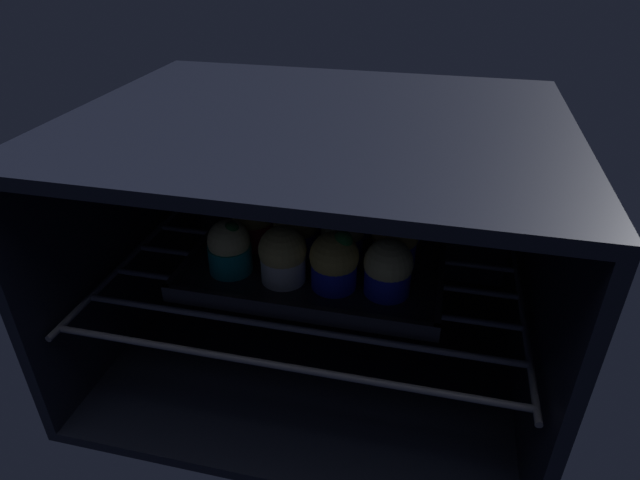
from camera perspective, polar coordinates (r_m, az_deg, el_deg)
name	(u,v)px	position (r cm, az deg, el deg)	size (l,w,h in cm)	color
oven_cavity	(324,234)	(76.34, 0.40, 0.60)	(59.00, 47.00, 37.00)	black
oven_rack	(317,271)	(74.63, -0.33, -3.25)	(54.80, 42.00, 0.80)	#444756
baking_tray	(320,257)	(75.58, 0.00, -1.78)	(34.19, 27.37, 2.20)	black
muffin_row0_col0	(229,247)	(70.98, -9.57, -0.78)	(5.76, 5.76, 7.51)	#0C8C84
muffin_row0_col1	(283,255)	(68.25, -3.98, -1.62)	(6.19, 6.19, 7.60)	silver
muffin_row0_col2	(334,261)	(66.91, 1.55, -2.26)	(6.23, 6.23, 8.12)	#1928B7
muffin_row0_col3	(388,269)	(66.46, 7.22, -3.05)	(6.09, 6.09, 7.33)	#1928B7
muffin_row1_col0	(253,221)	(76.22, -7.14, 2.01)	(5.77, 5.77, 8.39)	red
muffin_row1_col1	(295,227)	(74.51, -2.63, 1.39)	(6.26, 6.26, 8.10)	#1928B7
muffin_row1_col2	(343,236)	(72.89, 2.40, 0.46)	(5.87, 5.87, 7.15)	#1928B7
muffin_row1_col3	(395,239)	(71.55, 7.95, 0.15)	(6.30, 6.30, 8.83)	#1928B7
muffin_row2_col0	(265,204)	(81.56, -5.88, 3.86)	(5.76, 5.76, 7.26)	#7A238C
muffin_row2_col1	(308,207)	(80.15, -1.23, 3.53)	(5.76, 5.76, 7.29)	#1928B7
muffin_row2_col2	(354,212)	(79.08, 3.60, 3.00)	(5.76, 5.76, 7.38)	#1928B7
muffin_row2_col3	(402,216)	(78.05, 8.68, 2.49)	(6.25, 6.25, 8.03)	#1928B7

